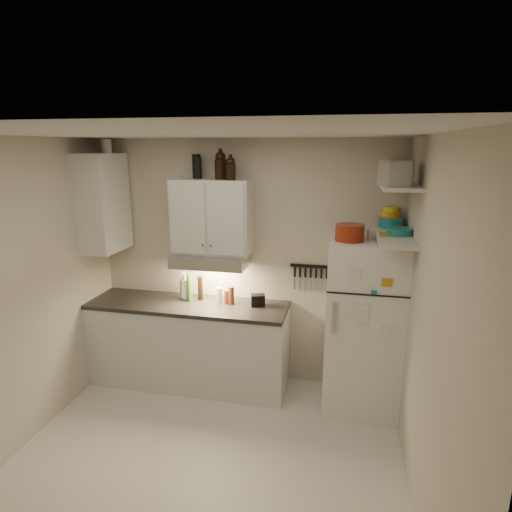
# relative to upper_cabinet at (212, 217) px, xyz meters

# --- Properties ---
(floor) EXTENTS (3.20, 3.00, 0.02)m
(floor) POSITION_rel_upper_cabinet_xyz_m (0.30, -1.33, -1.84)
(floor) COLOR silver
(floor) RESTS_ON ground
(ceiling) EXTENTS (3.20, 3.00, 0.02)m
(ceiling) POSITION_rel_upper_cabinet_xyz_m (0.30, -1.33, 0.78)
(ceiling) COLOR silver
(ceiling) RESTS_ON ground
(back_wall) EXTENTS (3.20, 0.02, 2.60)m
(back_wall) POSITION_rel_upper_cabinet_xyz_m (0.30, 0.18, -0.53)
(back_wall) COLOR beige
(back_wall) RESTS_ON ground
(left_wall) EXTENTS (0.02, 3.00, 2.60)m
(left_wall) POSITION_rel_upper_cabinet_xyz_m (-1.31, -1.33, -0.53)
(left_wall) COLOR beige
(left_wall) RESTS_ON ground
(right_wall) EXTENTS (0.02, 3.00, 2.60)m
(right_wall) POSITION_rel_upper_cabinet_xyz_m (1.91, -1.33, -0.53)
(right_wall) COLOR beige
(right_wall) RESTS_ON ground
(base_cabinet) EXTENTS (2.10, 0.60, 0.88)m
(base_cabinet) POSITION_rel_upper_cabinet_xyz_m (-0.25, -0.14, -1.39)
(base_cabinet) COLOR silver
(base_cabinet) RESTS_ON floor
(countertop) EXTENTS (2.10, 0.62, 0.04)m
(countertop) POSITION_rel_upper_cabinet_xyz_m (-0.25, -0.14, -0.93)
(countertop) COLOR #272522
(countertop) RESTS_ON base_cabinet
(upper_cabinet) EXTENTS (0.80, 0.33, 0.75)m
(upper_cabinet) POSITION_rel_upper_cabinet_xyz_m (0.00, 0.00, 0.00)
(upper_cabinet) COLOR silver
(upper_cabinet) RESTS_ON back_wall
(side_cabinet) EXTENTS (0.33, 0.55, 1.00)m
(side_cabinet) POSITION_rel_upper_cabinet_xyz_m (-1.14, -0.14, 0.12)
(side_cabinet) COLOR silver
(side_cabinet) RESTS_ON left_wall
(range_hood) EXTENTS (0.76, 0.46, 0.12)m
(range_hood) POSITION_rel_upper_cabinet_xyz_m (0.00, -0.06, -0.44)
(range_hood) COLOR silver
(range_hood) RESTS_ON back_wall
(fridge) EXTENTS (0.70, 0.68, 1.70)m
(fridge) POSITION_rel_upper_cabinet_xyz_m (1.55, -0.18, -0.98)
(fridge) COLOR white
(fridge) RESTS_ON floor
(shelf_hi) EXTENTS (0.30, 0.95, 0.03)m
(shelf_hi) POSITION_rel_upper_cabinet_xyz_m (1.75, -0.31, 0.38)
(shelf_hi) COLOR silver
(shelf_hi) RESTS_ON right_wall
(shelf_lo) EXTENTS (0.30, 0.95, 0.03)m
(shelf_lo) POSITION_rel_upper_cabinet_xyz_m (1.75, -0.31, -0.07)
(shelf_lo) COLOR silver
(shelf_lo) RESTS_ON right_wall
(knife_strip) EXTENTS (0.42, 0.02, 0.03)m
(knife_strip) POSITION_rel_upper_cabinet_xyz_m (1.00, 0.15, -0.51)
(knife_strip) COLOR black
(knife_strip) RESTS_ON back_wall
(dutch_oven) EXTENTS (0.32, 0.32, 0.15)m
(dutch_oven) POSITION_rel_upper_cabinet_xyz_m (1.37, -0.30, -0.05)
(dutch_oven) COLOR maroon
(dutch_oven) RESTS_ON fridge
(book_stack) EXTENTS (0.18, 0.23, 0.08)m
(book_stack) POSITION_rel_upper_cabinet_xyz_m (1.72, -0.32, -0.09)
(book_stack) COLOR #BB8717
(book_stack) RESTS_ON fridge
(spice_jar) EXTENTS (0.06, 0.06, 0.09)m
(spice_jar) POSITION_rel_upper_cabinet_xyz_m (1.55, -0.18, -0.08)
(spice_jar) COLOR silver
(spice_jar) RESTS_ON fridge
(stock_pot) EXTENTS (0.32, 0.32, 0.18)m
(stock_pot) POSITION_rel_upper_cabinet_xyz_m (1.80, 0.05, 0.48)
(stock_pot) COLOR silver
(stock_pot) RESTS_ON shelf_hi
(tin_a) EXTENTS (0.25, 0.24, 0.20)m
(tin_a) POSITION_rel_upper_cabinet_xyz_m (1.70, -0.46, 0.49)
(tin_a) COLOR #AAAAAD
(tin_a) RESTS_ON shelf_hi
(tin_b) EXTENTS (0.25, 0.25, 0.19)m
(tin_b) POSITION_rel_upper_cabinet_xyz_m (1.69, -0.60, 0.49)
(tin_b) COLOR #AAAAAD
(tin_b) RESTS_ON shelf_hi
(bowl_teal) EXTENTS (0.23, 0.23, 0.09)m
(bowl_teal) POSITION_rel_upper_cabinet_xyz_m (1.74, 0.03, -0.00)
(bowl_teal) COLOR #17787F
(bowl_teal) RESTS_ON shelf_lo
(bowl_orange) EXTENTS (0.18, 0.18, 0.05)m
(bowl_orange) POSITION_rel_upper_cabinet_xyz_m (1.74, 0.10, 0.07)
(bowl_orange) COLOR orange
(bowl_orange) RESTS_ON bowl_teal
(bowl_yellow) EXTENTS (0.14, 0.14, 0.05)m
(bowl_yellow) POSITION_rel_upper_cabinet_xyz_m (1.74, 0.10, 0.12)
(bowl_yellow) COLOR #C5D325
(bowl_yellow) RESTS_ON bowl_orange
(plates) EXTENTS (0.28, 0.28, 0.06)m
(plates) POSITION_rel_upper_cabinet_xyz_m (1.79, -0.30, -0.02)
(plates) COLOR #17787F
(plates) RESTS_ON shelf_lo
(growler_a) EXTENTS (0.14, 0.14, 0.28)m
(growler_a) POSITION_rel_upper_cabinet_xyz_m (0.10, -0.01, 0.51)
(growler_a) COLOR black
(growler_a) RESTS_ON upper_cabinet
(growler_b) EXTENTS (0.11, 0.11, 0.23)m
(growler_b) POSITION_rel_upper_cabinet_xyz_m (0.22, -0.07, 0.49)
(growler_b) COLOR black
(growler_b) RESTS_ON upper_cabinet
(thermos_a) EXTENTS (0.10, 0.10, 0.24)m
(thermos_a) POSITION_rel_upper_cabinet_xyz_m (-0.18, 0.08, 0.50)
(thermos_a) COLOR black
(thermos_a) RESTS_ON upper_cabinet
(thermos_b) EXTENTS (0.08, 0.08, 0.21)m
(thermos_b) POSITION_rel_upper_cabinet_xyz_m (-0.14, 0.03, 0.48)
(thermos_b) COLOR black
(thermos_b) RESTS_ON upper_cabinet
(side_jar) EXTENTS (0.12, 0.12, 0.14)m
(side_jar) POSITION_rel_upper_cabinet_xyz_m (-1.08, -0.07, 0.69)
(side_jar) COLOR silver
(side_jar) RESTS_ON side_cabinet
(soap_bottle) EXTENTS (0.17, 0.17, 0.34)m
(soap_bottle) POSITION_rel_upper_cabinet_xyz_m (-0.32, -0.01, -0.74)
(soap_bottle) COLOR silver
(soap_bottle) RESTS_ON countertop
(pepper_mill) EXTENTS (0.07, 0.07, 0.19)m
(pepper_mill) POSITION_rel_upper_cabinet_xyz_m (0.21, -0.06, -0.81)
(pepper_mill) COLOR brown
(pepper_mill) RESTS_ON countertop
(oil_bottle) EXTENTS (0.07, 0.07, 0.29)m
(oil_bottle) POSITION_rel_upper_cabinet_xyz_m (-0.25, -0.07, -0.76)
(oil_bottle) COLOR #48721C
(oil_bottle) RESTS_ON countertop
(vinegar_bottle) EXTENTS (0.06, 0.06, 0.26)m
(vinegar_bottle) POSITION_rel_upper_cabinet_xyz_m (-0.15, -0.00, -0.77)
(vinegar_bottle) COLOR black
(vinegar_bottle) RESTS_ON countertop
(clear_bottle) EXTENTS (0.07, 0.07, 0.17)m
(clear_bottle) POSITION_rel_upper_cabinet_xyz_m (0.08, -0.07, -0.82)
(clear_bottle) COLOR silver
(clear_bottle) RESTS_ON countertop
(red_jar) EXTENTS (0.07, 0.07, 0.15)m
(red_jar) POSITION_rel_upper_cabinet_xyz_m (0.16, -0.05, -0.83)
(red_jar) COLOR maroon
(red_jar) RESTS_ON countertop
(caddy) EXTENTS (0.16, 0.14, 0.12)m
(caddy) POSITION_rel_upper_cabinet_xyz_m (0.49, -0.05, -0.85)
(caddy) COLOR black
(caddy) RESTS_ON countertop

